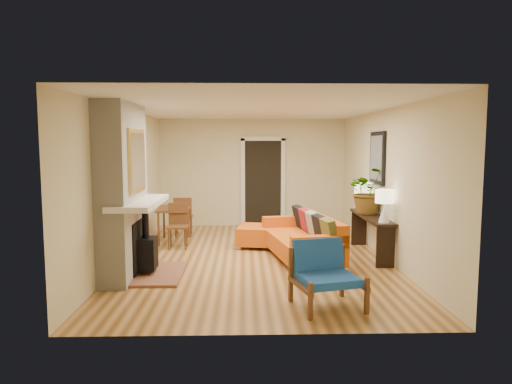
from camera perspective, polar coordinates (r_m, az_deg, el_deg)
room_shell at (r=10.55m, az=2.93°, el=1.88°), size 6.50×6.50×6.50m
fireplace at (r=7.13m, az=-16.03°, el=-0.33°), size 1.09×1.68×2.60m
sofa at (r=8.03m, az=6.17°, el=-5.76°), size 1.27×2.25×0.83m
ottoman at (r=8.96m, az=0.46°, el=-5.36°), size 0.94×0.94×0.40m
blue_chair at (r=5.81m, az=8.49°, el=-9.69°), size 0.92×0.91×0.80m
dining_table at (r=9.48m, az=-9.81°, el=-2.79°), size 0.70×1.60×0.86m
console_table at (r=8.46m, az=14.21°, el=-3.86°), size 0.34×1.85×0.72m
lamp_near at (r=7.69m, az=15.76°, el=-1.20°), size 0.30×0.30×0.54m
lamp_far at (r=9.03m, az=13.14°, el=-0.10°), size 0.30×0.30×0.54m
houseplant at (r=8.57m, az=13.87°, el=0.16°), size 0.86×0.78×0.85m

